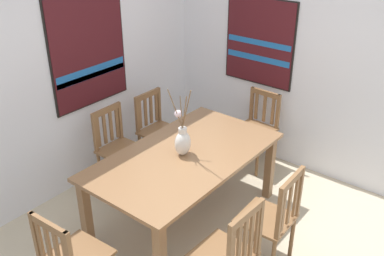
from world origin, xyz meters
name	(u,v)px	position (x,y,z in m)	size (l,w,h in m)	color
ground_plane	(212,250)	(0.00, 0.00, -0.01)	(6.40, 6.40, 0.03)	beige
wall_back	(66,66)	(0.00, 1.86, 1.35)	(6.40, 0.12, 2.70)	silver
wall_side	(318,57)	(1.86, 0.00, 1.35)	(0.12, 6.40, 2.70)	silver
dining_table	(185,163)	(0.18, 0.46, 0.66)	(1.86, 1.05, 0.75)	#8E6642
centerpiece_vase	(183,140)	(0.16, 0.48, 0.90)	(0.19, 0.30, 0.72)	silver
chair_0	(230,255)	(-0.43, -0.45, 0.51)	(0.44, 0.44, 0.98)	brown
chair_1	(272,218)	(0.16, -0.48, 0.49)	(0.43, 0.43, 0.96)	brown
chair_2	(257,127)	(1.53, 0.49, 0.48)	(0.44, 0.44, 0.90)	brown
chair_3	(157,129)	(0.77, 1.36, 0.49)	(0.42, 0.42, 0.91)	brown
chair_4	(118,147)	(0.19, 1.41, 0.49)	(0.43, 0.43, 0.91)	brown
painting_on_back_wall	(88,51)	(0.24, 1.79, 1.47)	(0.95, 0.05, 1.18)	black
painting_on_side_wall	(260,42)	(1.79, 0.68, 1.41)	(0.05, 0.88, 1.00)	black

